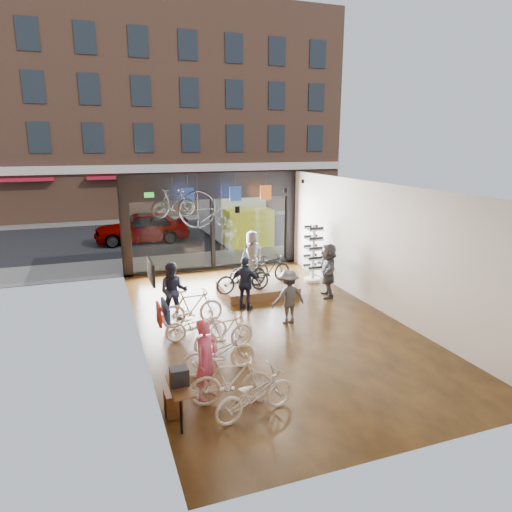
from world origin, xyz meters
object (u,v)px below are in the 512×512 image
floor_bike_3 (224,333)px  display_bike_left (243,278)px  display_bike_right (249,269)px  floor_bike_1 (231,381)px  floor_bike_4 (196,325)px  floor_bike_5 (192,308)px  sunglasses_rack (313,254)px  street_car (142,227)px  customer_4 (252,254)px  customer_1 (174,292)px  hung_bike (173,203)px  box_truck (236,214)px  customer_5 (328,270)px  display_platform (257,289)px  customer_3 (289,297)px  floor_bike_2 (219,353)px  penny_farthing (205,211)px  customer_2 (246,283)px  display_bike_mid (270,269)px  customer_0 (206,359)px

floor_bike_3 → display_bike_left: (1.56, 3.28, 0.30)m
display_bike_left → display_bike_right: size_ratio=1.15×
floor_bike_1 → floor_bike_4: 3.09m
floor_bike_5 → sunglasses_rack: size_ratio=0.84×
street_car → customer_4: size_ratio=2.69×
customer_1 → sunglasses_rack: sunglasses_rack is taller
hung_bike → floor_bike_1: bearing=163.5°
box_truck → sunglasses_rack: (0.43, -7.93, -0.32)m
display_bike_left → customer_5: size_ratio=1.01×
display_platform → customer_3: 2.82m
floor_bike_2 → penny_farthing: size_ratio=0.99×
display_bike_right → customer_3: bearing=165.8°
display_bike_left → hung_bike: (-1.70, 2.32, 2.15)m
floor_bike_2 → display_bike_right: bearing=-29.9°
floor_bike_3 → hung_bike: 6.11m
floor_bike_5 → penny_farthing: bearing=-23.1°
customer_2 → customer_4: (1.38, 3.34, 0.04)m
display_bike_mid → customer_4: (0.07, 2.01, 0.06)m
customer_2 → sunglasses_rack: 3.77m
box_truck → customer_0: 15.14m
box_truck → customer_3: (-2.00, -11.29, -0.57)m
box_truck → customer_2: 10.28m
display_bike_left → customer_2: customer_2 is taller
floor_bike_4 → sunglasses_rack: 6.30m
customer_2 → sunglasses_rack: (3.22, 1.95, 0.20)m
street_car → display_platform: (2.72, -9.54, -0.64)m
display_bike_mid → customer_2: 1.87m
display_bike_right → customer_1: (-2.92, -1.91, 0.13)m
customer_1 → display_bike_left: bearing=32.9°
customer_5 → customer_4: bearing=-134.8°
street_car → sunglasses_rack: (5.08, -8.93, 0.24)m
box_truck → display_platform: 8.83m
display_bike_mid → customer_1: customer_1 is taller
street_car → customer_0: (-0.42, -15.26, 0.03)m
street_car → display_bike_mid: street_car is taller
floor_bike_4 → street_car: bearing=7.0°
display_bike_right → customer_2: customer_2 is taller
sunglasses_rack → hung_bike: 5.25m
display_bike_right → penny_farthing: 2.90m
floor_bike_2 → customer_0: (-0.49, -0.92, 0.38)m
display_bike_left → floor_bike_2: bearing=150.0°
street_car → customer_5: 11.65m
box_truck → sunglasses_rack: 7.95m
street_car → customer_5: customer_5 is taller
display_bike_left → customer_3: bearing=-169.2°
floor_bike_4 → display_platform: floor_bike_4 is taller
display_bike_left → hung_bike: bearing=31.1°
display_bike_mid → display_bike_right: (-0.56, 0.50, -0.09)m
customer_2 → hung_bike: 4.04m
display_bike_left → display_bike_mid: display_bike_mid is taller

